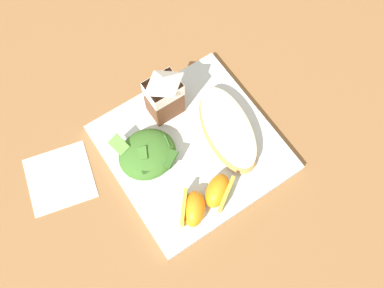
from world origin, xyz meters
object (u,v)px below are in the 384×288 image
at_px(cheesy_pizza_bread, 228,129).
at_px(white_plate, 192,148).
at_px(orange_wedge_middle, 218,191).
at_px(orange_wedge_front, 193,209).
at_px(paper_napkin, 60,178).
at_px(milk_carton, 165,93).
at_px(green_salad_pile, 147,154).

bearing_deg(cheesy_pizza_bread, white_plate, 167.23).
bearing_deg(cheesy_pizza_bread, orange_wedge_middle, -133.44).
distance_m(white_plate, orange_wedge_front, 0.12).
bearing_deg(orange_wedge_front, paper_napkin, 130.89).
xyz_separation_m(orange_wedge_front, paper_napkin, (-0.16, 0.18, -0.03)).
height_order(milk_carton, orange_wedge_middle, milk_carton).
bearing_deg(milk_carton, orange_wedge_front, -110.02).
xyz_separation_m(green_salad_pile, orange_wedge_middle, (0.06, -0.12, -0.00)).
xyz_separation_m(white_plate, orange_wedge_middle, (-0.01, -0.10, 0.03)).
distance_m(green_salad_pile, orange_wedge_middle, 0.14).
height_order(white_plate, milk_carton, milk_carton).
relative_size(green_salad_pile, orange_wedge_front, 1.45).
relative_size(white_plate, cheesy_pizza_bread, 1.53).
xyz_separation_m(orange_wedge_middle, paper_napkin, (-0.21, 0.18, -0.03)).
distance_m(white_plate, orange_wedge_middle, 0.10).
bearing_deg(paper_napkin, orange_wedge_front, -49.11).
distance_m(orange_wedge_front, paper_napkin, 0.24).
distance_m(cheesy_pizza_bread, orange_wedge_middle, 0.11).
bearing_deg(white_plate, paper_napkin, 159.24).
bearing_deg(white_plate, milk_carton, 88.07).
height_order(orange_wedge_front, paper_napkin, orange_wedge_front).
bearing_deg(paper_napkin, white_plate, -20.76).
distance_m(white_plate, paper_napkin, 0.24).
bearing_deg(white_plate, orange_wedge_front, -123.28).
bearing_deg(green_salad_pile, white_plate, -17.23).
bearing_deg(cheesy_pizza_bread, milk_carton, 121.50).
distance_m(cheesy_pizza_bread, paper_napkin, 0.30).
bearing_deg(orange_wedge_front, white_plate, 56.72).
relative_size(white_plate, orange_wedge_front, 4.05).
bearing_deg(orange_wedge_middle, milk_carton, 85.02).
height_order(white_plate, paper_napkin, white_plate).
bearing_deg(orange_wedge_middle, green_salad_pile, 117.41).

